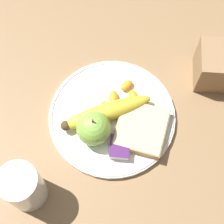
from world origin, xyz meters
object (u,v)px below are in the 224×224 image
Objects in this scene: juice_glass at (24,188)px; jam_packet at (120,147)px; condiment_caddy at (217,66)px; plate at (112,117)px; bread_slice at (141,129)px; fork at (113,109)px; apple at (94,128)px; banana at (106,113)px.

juice_glass is 0.20m from jam_packet.
condiment_caddy reaches higher than jam_packet.
juice_glass reaches higher than plate.
plate is 2.16× the size of bread_slice.
apple is at bearing -82.62° from fork.
apple reaches higher than plate.
banana is 3.96× the size of jam_packet.
jam_packet reaches higher than plate.
jam_packet is 0.27m from condiment_caddy.
plate is 0.25m from condiment_caddy.
plate is 2.95× the size of condiment_caddy.
juice_glass is at bearing 138.82° from plate.
fork is (0.18, -0.15, -0.04)m from juice_glass.
apple is at bearing 62.56° from jam_packet.
plate is at bearing 118.53° from condiment_caddy.
fork is at bearing 12.18° from jam_packet.
fork is at bearing -39.35° from juice_glass.
condiment_caddy reaches higher than bread_slice.
banana is 2.10× the size of condiment_caddy.
apple is (-0.04, 0.03, 0.04)m from plate.
banana is (-0.00, 0.01, 0.02)m from plate.
plate is 0.02m from fork.
jam_packet is at bearing -164.01° from plate.
condiment_caddy is (0.19, -0.19, 0.02)m from jam_packet.
fork is at bearing -31.42° from apple.
plate is 0.03m from banana.
juice_glass reaches higher than banana.
jam_packet is (0.10, -0.17, -0.03)m from juice_glass.
juice_glass is 0.22m from banana.
condiment_caddy is (0.12, -0.23, 0.01)m from banana.
banana is 0.03m from fork.
bread_slice is (-0.03, -0.06, 0.02)m from plate.
juice_glass is 0.75× the size of fork.
plate is at bearing -59.56° from fork.
jam_packet is (-0.07, -0.03, -0.01)m from banana.
bread_slice and jam_packet have the same top height.
juice_glass is (-0.17, 0.15, 0.05)m from plate.
banana is at bearing -39.10° from juice_glass.
jam_packet is at bearing 136.16° from bread_slice.
bread_slice reaches higher than fork.
apple is at bearing 122.89° from condiment_caddy.
bread_slice is at bearing -80.94° from apple.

